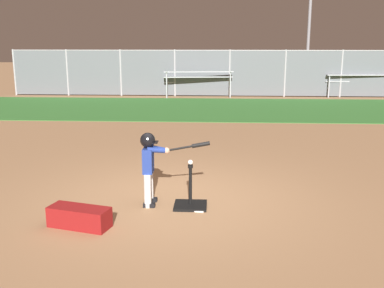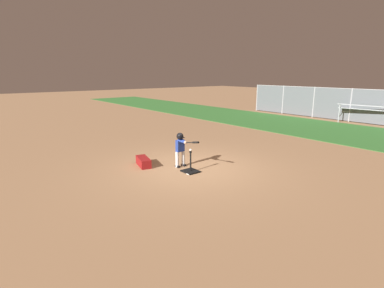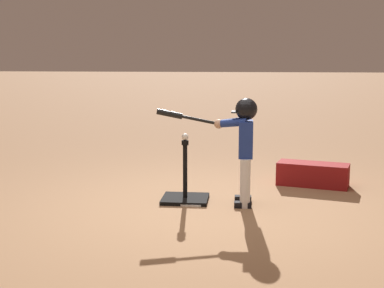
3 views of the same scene
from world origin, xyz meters
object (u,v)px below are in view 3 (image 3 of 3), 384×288
Objects in this scene: equipment_bag at (313,174)px; baseball at (185,137)px; batter_child at (242,138)px; batting_tee at (185,194)px.

baseball is at bearing 44.90° from equipment_bag.
batter_child is 1.35× the size of equipment_bag.
batting_tee is 0.59× the size of batter_child.
baseball is at bearing 0.00° from batting_tee.
baseball reaches higher than equipment_bag.
equipment_bag is (-1.46, -0.83, -0.56)m from baseball.
baseball is 0.09× the size of equipment_bag.
equipment_bag is at bearing -150.34° from baseball.
baseball reaches higher than batting_tee.
equipment_bag is (-1.46, -0.83, 0.06)m from batting_tee.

